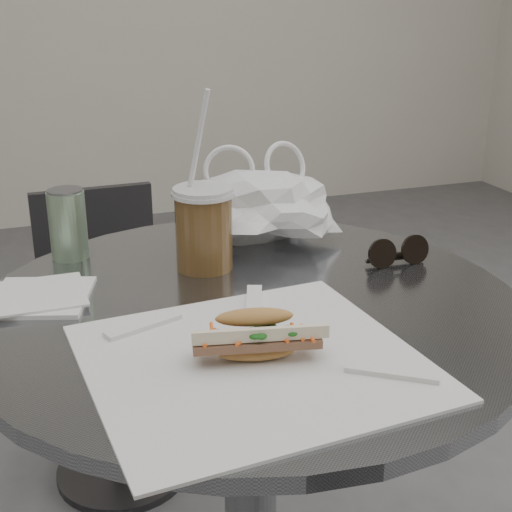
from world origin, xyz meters
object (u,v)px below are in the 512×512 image
object	(u,v)px
cafe_table	(250,466)
banh_mi	(256,336)
chair_far	(112,355)
sunglasses	(398,254)
drink_can	(68,224)
iced_coffee	(204,227)

from	to	relation	value
cafe_table	banh_mi	size ratio (longest dim) A/B	4.00
chair_far	sunglasses	bearing A→B (deg)	118.31
chair_far	drink_can	size ratio (longest dim) A/B	6.20
cafe_table	sunglasses	distance (m)	0.40
cafe_table	iced_coffee	bearing A→B (deg)	100.00
chair_far	drink_can	xyz separation A→B (m)	(-0.10, -0.45, 0.48)
banh_mi	sunglasses	bearing A→B (deg)	46.87
iced_coffee	drink_can	distance (m)	0.22
sunglasses	drink_can	world-z (taller)	drink_can
chair_far	drink_can	bearing A→B (deg)	75.27
banh_mi	drink_can	size ratio (longest dim) A/B	1.69
chair_far	cafe_table	bearing A→B (deg)	97.38
sunglasses	iced_coffee	bearing A→B (deg)	162.80
drink_can	chair_far	bearing A→B (deg)	77.02
banh_mi	sunglasses	distance (m)	0.38
sunglasses	drink_can	distance (m)	0.52
chair_far	iced_coffee	bearing A→B (deg)	97.16
sunglasses	drink_can	size ratio (longest dim) A/B	0.93
iced_coffee	drink_can	size ratio (longest dim) A/B	2.44
cafe_table	iced_coffee	world-z (taller)	iced_coffee
drink_can	iced_coffee	bearing A→B (deg)	-30.98
chair_far	sunglasses	xyz separation A→B (m)	(0.37, -0.65, 0.45)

